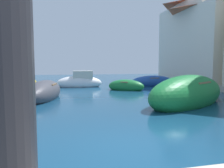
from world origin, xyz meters
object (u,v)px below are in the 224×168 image
object	(u,v)px
moored_boat_1	(44,92)
moored_boat_4	(153,82)
moored_boat_7	(80,82)
waterfront_building_annex	(213,40)
moored_boat_8	(12,83)
moored_boat_3	(188,94)
moored_boat_9	(126,86)
waterfront_building_far	(204,37)

from	to	relation	value
moored_boat_1	moored_boat_4	xyz separation A→B (m)	(9.79, 6.16, -0.05)
moored_boat_1	moored_boat_7	world-z (taller)	moored_boat_7
moored_boat_1	waterfront_building_annex	distance (m)	17.42
moored_boat_4	moored_boat_8	xyz separation A→B (m)	(-13.10, 0.16, 0.14)
moored_boat_7	moored_boat_8	bearing A→B (deg)	4.18
moored_boat_3	moored_boat_9	distance (m)	6.95
moored_boat_8	moored_boat_9	bearing A→B (deg)	-56.70
moored_boat_1	moored_boat_3	size ratio (longest dim) A/B	0.76
moored_boat_1	waterfront_building_annex	xyz separation A→B (m)	(15.99, 5.48, 4.18)
waterfront_building_annex	moored_boat_7	bearing A→B (deg)	175.79
moored_boat_3	moored_boat_8	size ratio (longest dim) A/B	1.43
moored_boat_8	moored_boat_7	bearing A→B (deg)	-37.17
moored_boat_4	moored_boat_1	bearing A→B (deg)	31.39
waterfront_building_annex	moored_boat_8	bearing A→B (deg)	177.48
moored_boat_7	moored_boat_9	size ratio (longest dim) A/B	1.32
moored_boat_7	moored_boat_8	world-z (taller)	moored_boat_8
moored_boat_1	moored_boat_7	size ratio (longest dim) A/B	1.19
moored_boat_9	moored_boat_4	bearing A→B (deg)	73.75
moored_boat_7	waterfront_building_annex	distance (m)	14.03
moored_boat_7	waterfront_building_annex	bearing A→B (deg)	178.66
moored_boat_1	moored_boat_7	xyz separation A→B (m)	(2.61, 6.46, 0.07)
moored_boat_4	waterfront_building_far	size ratio (longest dim) A/B	0.50
moored_boat_4	moored_boat_8	world-z (taller)	moored_boat_8
moored_boat_7	moored_boat_9	bearing A→B (deg)	140.46
moored_boat_1	moored_boat_8	xyz separation A→B (m)	(-3.30, 6.33, 0.10)
moored_boat_1	waterfront_building_annex	world-z (taller)	waterfront_building_annex
moored_boat_8	moored_boat_1	bearing A→B (deg)	-100.91
moored_boat_8	waterfront_building_annex	size ratio (longest dim) A/B	0.49
moored_boat_9	waterfront_building_annex	size ratio (longest dim) A/B	0.34
moored_boat_7	moored_boat_1	bearing A→B (deg)	70.85
moored_boat_1	waterfront_building_far	xyz separation A→B (m)	(15.99, 7.04, 4.62)
moored_boat_9	waterfront_building_far	size ratio (longest dim) A/B	0.36
waterfront_building_annex	moored_boat_1	bearing A→B (deg)	-161.09
moored_boat_1	moored_boat_8	distance (m)	7.14
moored_boat_7	waterfront_building_far	bearing A→B (deg)	-174.67
moored_boat_1	moored_boat_3	xyz separation A→B (m)	(7.65, -3.58, 0.15)
moored_boat_3	moored_boat_9	xyz separation A→B (m)	(-1.47, 6.78, -0.25)
moored_boat_3	waterfront_building_far	bearing A→B (deg)	-159.25
moored_boat_7	moored_boat_8	size ratio (longest dim) A/B	0.91
moored_boat_4	moored_boat_9	size ratio (longest dim) A/B	1.39
moored_boat_8	waterfront_building_annex	world-z (taller)	waterfront_building_annex
moored_boat_1	moored_boat_7	bearing A→B (deg)	-10.56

